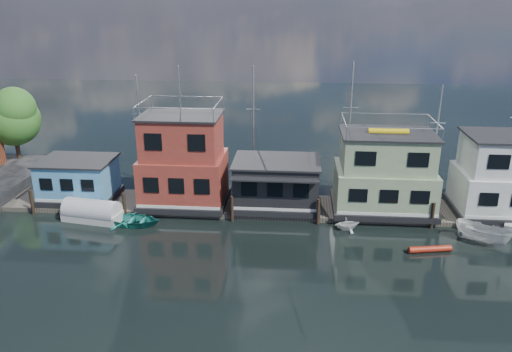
# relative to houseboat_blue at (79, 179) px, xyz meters

# --- Properties ---
(ground) EXTENTS (160.00, 160.00, 0.00)m
(ground) POSITION_rel_houseboat_blue_xyz_m (18.00, -12.00, -2.21)
(ground) COLOR black
(ground) RESTS_ON ground
(dock) EXTENTS (48.00, 5.00, 0.40)m
(dock) POSITION_rel_houseboat_blue_xyz_m (18.00, 0.00, -2.01)
(dock) COLOR #595147
(dock) RESTS_ON ground
(houseboat_blue) EXTENTS (6.40, 4.90, 3.66)m
(houseboat_blue) POSITION_rel_houseboat_blue_xyz_m (0.00, 0.00, 0.00)
(houseboat_blue) COLOR black
(houseboat_blue) RESTS_ON dock
(houseboat_red) EXTENTS (7.40, 5.90, 11.86)m
(houseboat_red) POSITION_rel_houseboat_blue_xyz_m (9.50, 0.00, 1.90)
(houseboat_red) COLOR black
(houseboat_red) RESTS_ON dock
(houseboat_dark) EXTENTS (7.40, 6.10, 4.06)m
(houseboat_dark) POSITION_rel_houseboat_blue_xyz_m (17.50, -0.02, 0.21)
(houseboat_dark) COLOR black
(houseboat_dark) RESTS_ON dock
(houseboat_green) EXTENTS (8.40, 5.90, 7.03)m
(houseboat_green) POSITION_rel_houseboat_blue_xyz_m (26.50, 0.00, 1.34)
(houseboat_green) COLOR black
(houseboat_green) RESTS_ON dock
(houseboat_white) EXTENTS (8.40, 5.90, 6.66)m
(houseboat_white) POSITION_rel_houseboat_blue_xyz_m (36.50, 0.00, 1.33)
(houseboat_white) COLOR black
(houseboat_white) RESTS_ON dock
(pilings) EXTENTS (42.28, 0.28, 2.20)m
(pilings) POSITION_rel_houseboat_blue_xyz_m (17.67, -2.80, -1.11)
(pilings) COLOR #2D2116
(pilings) RESTS_ON ground
(background_masts) EXTENTS (36.40, 0.16, 12.00)m
(background_masts) POSITION_rel_houseboat_blue_xyz_m (22.76, 6.00, 3.35)
(background_masts) COLOR silver
(background_masts) RESTS_ON ground
(red_kayak) EXTENTS (3.19, 1.05, 0.46)m
(red_kayak) POSITION_rel_houseboat_blue_xyz_m (28.94, -6.83, -1.97)
(red_kayak) COLOR #AA2612
(red_kayak) RESTS_ON ground
(dinghy_teal) EXTENTS (4.38, 3.22, 0.88)m
(dinghy_teal) POSITION_rel_houseboat_blue_xyz_m (6.21, -4.17, -1.77)
(dinghy_teal) COLOR #227E75
(dinghy_teal) RESTS_ON ground
(motorboat) EXTENTS (4.31, 3.61, 1.60)m
(motorboat) POSITION_rel_houseboat_blue_xyz_m (33.20, -5.07, -1.40)
(motorboat) COLOR silver
(motorboat) RESTS_ON ground
(dinghy_white) EXTENTS (2.44, 2.24, 1.07)m
(dinghy_white) POSITION_rel_houseboat_blue_xyz_m (23.28, -3.62, -1.67)
(dinghy_white) COLOR silver
(dinghy_white) RESTS_ON ground
(tarp_runabout) EXTENTS (5.03, 2.67, 1.94)m
(tarp_runabout) POSITION_rel_houseboat_blue_xyz_m (2.51, -3.58, -1.48)
(tarp_runabout) COLOR beige
(tarp_runabout) RESTS_ON ground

